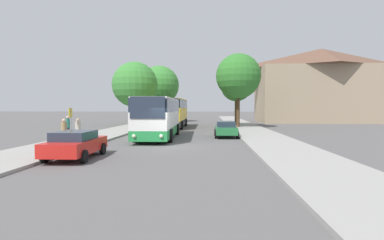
# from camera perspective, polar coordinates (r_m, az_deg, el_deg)

# --- Properties ---
(ground_plane) EXTENTS (300.00, 300.00, 0.00)m
(ground_plane) POSITION_cam_1_polar(r_m,az_deg,el_deg) (19.68, -4.15, -4.99)
(ground_plane) COLOR #565454
(ground_plane) RESTS_ON ground
(sidewalk_left) EXTENTS (4.00, 120.00, 0.15)m
(sidewalk_left) POSITION_cam_1_polar(r_m,az_deg,el_deg) (21.72, -22.84, -4.28)
(sidewalk_left) COLOR gray
(sidewalk_left) RESTS_ON ground_plane
(sidewalk_right) EXTENTS (4.00, 120.00, 0.15)m
(sidewalk_right) POSITION_cam_1_polar(r_m,az_deg,el_deg) (20.00, 16.22, -4.75)
(sidewalk_right) COLOR gray
(sidewalk_right) RESTS_ON ground_plane
(building_right_background) EXTENTS (20.59, 10.67, 12.37)m
(building_right_background) POSITION_cam_1_polar(r_m,az_deg,el_deg) (55.22, 23.34, 6.04)
(building_right_background) COLOR gray
(building_right_background) RESTS_ON ground_plane
(bus_front) EXTENTS (3.05, 10.42, 3.27)m
(bus_front) POSITION_cam_1_polar(r_m,az_deg,el_deg) (24.79, -6.36, 0.60)
(bus_front) COLOR #238942
(bus_front) RESTS_ON ground_plane
(bus_middle) EXTENTS (2.87, 10.66, 3.55)m
(bus_middle) POSITION_cam_1_polar(r_m,az_deg,el_deg) (37.31, -3.50, 1.44)
(bus_middle) COLOR #2D2D2D
(bus_middle) RESTS_ON ground_plane
(parked_car_left_curb) EXTENTS (2.12, 4.23, 1.38)m
(parked_car_left_curb) POSITION_cam_1_polar(r_m,az_deg,el_deg) (15.97, -21.28, -4.25)
(parked_car_left_curb) COLOR red
(parked_car_left_curb) RESTS_ON ground_plane
(parked_car_right_near) EXTENTS (1.94, 4.02, 1.34)m
(parked_car_right_near) POSITION_cam_1_polar(r_m,az_deg,el_deg) (25.66, 6.47, -1.66)
(parked_car_right_near) COLOR #236B38
(parked_car_right_near) RESTS_ON ground_plane
(bus_stop_sign) EXTENTS (0.08, 0.45, 2.38)m
(bus_stop_sign) POSITION_cam_1_polar(r_m,az_deg,el_deg) (21.85, -22.11, -0.13)
(bus_stop_sign) COLOR gray
(bus_stop_sign) RESTS_ON sidewalk_left
(pedestrian_waiting_near) EXTENTS (0.36, 0.36, 1.61)m
(pedestrian_waiting_near) POSITION_cam_1_polar(r_m,az_deg,el_deg) (22.44, -20.88, -1.77)
(pedestrian_waiting_near) COLOR #23232D
(pedestrian_waiting_near) RESTS_ON sidewalk_left
(pedestrian_waiting_far) EXTENTS (0.36, 0.36, 1.68)m
(pedestrian_waiting_far) POSITION_cam_1_polar(r_m,az_deg,el_deg) (20.48, -23.19, -2.10)
(pedestrian_waiting_far) COLOR #23232D
(pedestrian_waiting_far) RESTS_ON sidewalk_left
(pedestrian_walking_back) EXTENTS (0.36, 0.36, 1.74)m
(pedestrian_walking_back) POSITION_cam_1_polar(r_m,az_deg,el_deg) (24.59, -22.58, -1.27)
(pedestrian_walking_back) COLOR #23232D
(pedestrian_walking_back) RESTS_ON sidewalk_left
(tree_left_near) EXTENTS (6.69, 6.69, 9.45)m
(tree_left_near) POSITION_cam_1_polar(r_m,az_deg,el_deg) (51.60, -6.22, 6.56)
(tree_left_near) COLOR #513D23
(tree_left_near) RESTS_ON sidewalk_left
(tree_left_far) EXTENTS (6.42, 6.42, 8.81)m
(tree_left_far) POSITION_cam_1_polar(r_m,az_deg,el_deg) (43.44, -10.82, 6.64)
(tree_left_far) COLOR brown
(tree_left_far) RESTS_ON sidewalk_left
(tree_right_near) EXTENTS (5.42, 5.42, 8.86)m
(tree_right_near) POSITION_cam_1_polar(r_m,az_deg,el_deg) (36.93, 8.83, 8.25)
(tree_right_near) COLOR #47331E
(tree_right_near) RESTS_ON sidewalk_right
(tree_right_mid) EXTENTS (4.19, 4.19, 7.37)m
(tree_right_mid) POSITION_cam_1_polar(r_m,az_deg,el_deg) (40.89, 8.44, 6.43)
(tree_right_mid) COLOR #47331E
(tree_right_mid) RESTS_ON sidewalk_right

